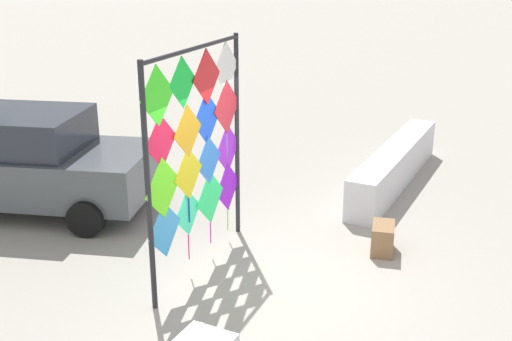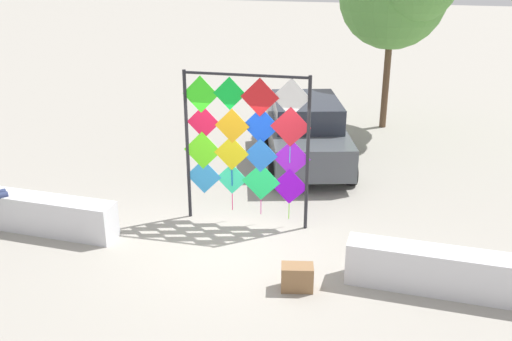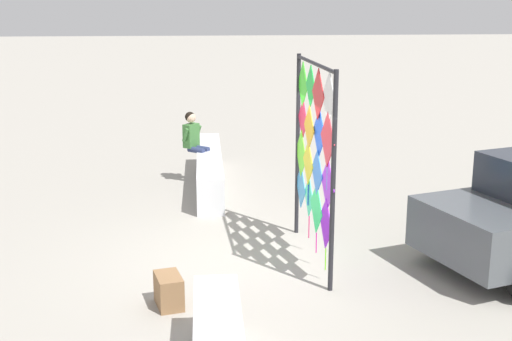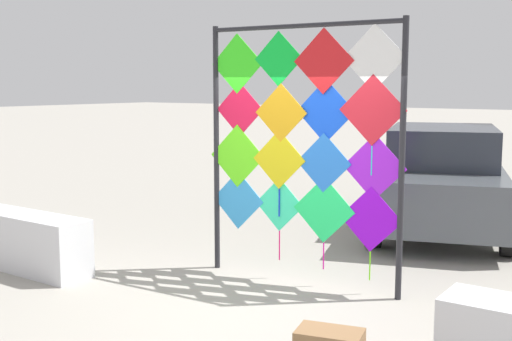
# 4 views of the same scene
# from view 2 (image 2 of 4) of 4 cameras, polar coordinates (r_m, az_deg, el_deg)

# --- Properties ---
(ground) EXTENTS (120.00, 120.00, 0.00)m
(ground) POSITION_cam_2_polar(r_m,az_deg,el_deg) (10.96, -2.54, -7.67)
(ground) COLOR #9E998E
(plaza_ledge_left) EXTENTS (4.35, 0.53, 0.74)m
(plaza_ledge_left) POSITION_cam_2_polar(r_m,az_deg,el_deg) (12.53, -22.89, -3.72)
(plaza_ledge_left) COLOR silver
(plaza_ledge_left) RESTS_ON ground
(plaza_ledge_right) EXTENTS (4.35, 0.53, 0.74)m
(plaza_ledge_right) POSITION_cam_2_polar(r_m,az_deg,el_deg) (9.99, 21.76, -9.91)
(plaza_ledge_right) COLOR silver
(plaza_ledge_right) RESTS_ON ground
(kite_display_rack) EXTENTS (2.61, 0.22, 3.14)m
(kite_display_rack) POSITION_cam_2_polar(r_m,az_deg,el_deg) (11.25, -0.95, 3.20)
(kite_display_rack) COLOR #232328
(kite_display_rack) RESTS_ON ground
(parked_car) EXTENTS (3.19, 4.79, 1.71)m
(parked_car) POSITION_cam_2_polar(r_m,az_deg,el_deg) (15.03, 5.04, 3.89)
(parked_car) COLOR #4C5156
(parked_car) RESTS_ON ground
(cardboard_box_large) EXTENTS (0.59, 0.44, 0.44)m
(cardboard_box_large) POSITION_cam_2_polar(r_m,az_deg,el_deg) (9.60, 4.16, -10.65)
(cardboard_box_large) COLOR olive
(cardboard_box_large) RESTS_ON ground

